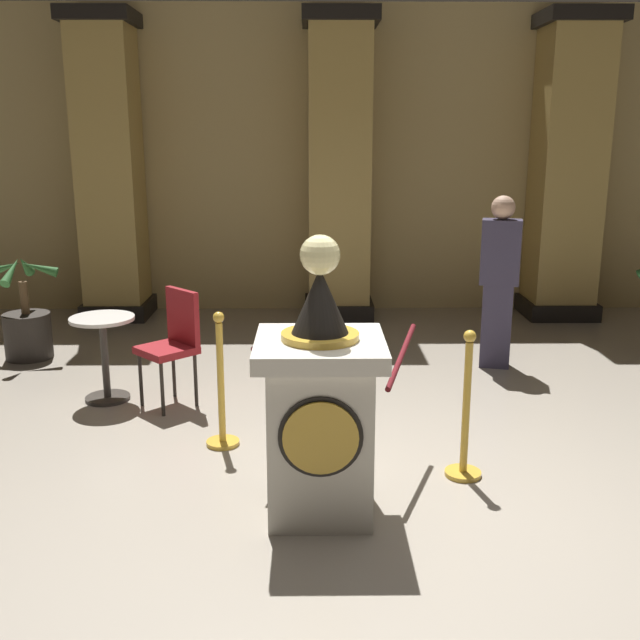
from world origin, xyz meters
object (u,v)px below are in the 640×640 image
at_px(stanchion_far, 221,400).
at_px(potted_palm_left, 27,327).
at_px(cafe_table, 104,348).
at_px(pedestal_clock, 320,408).
at_px(stanchion_near, 465,427).
at_px(bystander_guest, 499,278).
at_px(cafe_chair_red, 174,337).

relative_size(stanchion_far, potted_palm_left, 0.94).
bearing_deg(potted_palm_left, cafe_table, -47.72).
relative_size(potted_palm_left, cafe_table, 1.47).
relative_size(pedestal_clock, stanchion_far, 1.67).
relative_size(stanchion_near, potted_palm_left, 0.94).
bearing_deg(pedestal_clock, cafe_table, 132.93).
relative_size(pedestal_clock, stanchion_near, 1.67).
xyz_separation_m(pedestal_clock, stanchion_near, (0.95, 0.45, -0.31)).
bearing_deg(stanchion_near, bystander_guest, 71.83).
height_order(pedestal_clock, bystander_guest, pedestal_clock).
relative_size(bystander_guest, cafe_chair_red, 1.71).
height_order(stanchion_near, cafe_chair_red, stanchion_near).
relative_size(pedestal_clock, bystander_guest, 1.01).
height_order(pedestal_clock, cafe_chair_red, pedestal_clock).
bearing_deg(pedestal_clock, potted_palm_left, 132.68).
height_order(pedestal_clock, stanchion_near, pedestal_clock).
xyz_separation_m(stanchion_far, cafe_chair_red, (-0.48, 0.85, 0.23)).
bearing_deg(cafe_table, stanchion_near, -28.17).
bearing_deg(cafe_table, bystander_guest, 14.23).
bearing_deg(stanchion_far, potted_palm_left, 135.41).
bearing_deg(bystander_guest, cafe_chair_red, -161.21).
height_order(stanchion_near, stanchion_far, stanchion_near).
xyz_separation_m(pedestal_clock, cafe_chair_red, (-1.17, 1.81, -0.08)).
relative_size(potted_palm_left, cafe_chair_red, 1.10).
bearing_deg(cafe_chair_red, bystander_guest, 18.79).
relative_size(stanchion_near, stanchion_far, 1.00).
distance_m(stanchion_near, cafe_chair_red, 2.53).
bearing_deg(bystander_guest, cafe_table, -165.77).
bearing_deg(stanchion_near, pedestal_clock, -154.52).
distance_m(stanchion_far, cafe_chair_red, 1.00).
xyz_separation_m(pedestal_clock, potted_palm_left, (-2.89, 3.13, -0.33)).
distance_m(stanchion_far, bystander_guest, 3.07).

